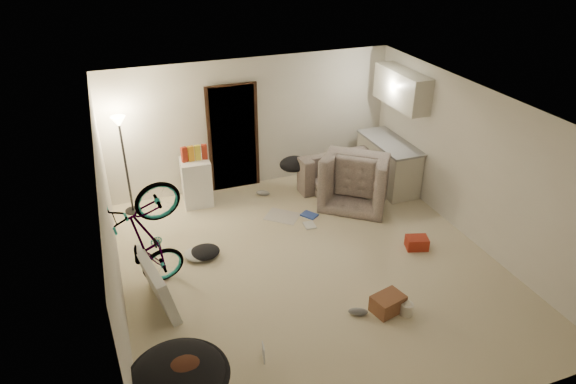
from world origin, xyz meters
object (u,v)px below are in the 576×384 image
object	(u,v)px
kitchen_counter	(388,164)
drink_case_a	(388,303)
armchair	(358,181)
tv_box	(157,284)
floor_lamp	(122,145)
mini_fridge	(197,182)
sofa	(338,169)
drink_case_b	(417,243)
saucer_chair	(180,383)
juicer	(407,308)
bicycle	(152,262)

from	to	relation	value
kitchen_counter	drink_case_a	xyz separation A→B (m)	(-1.85, -3.27, -0.32)
armchair	tv_box	world-z (taller)	armchair
floor_lamp	armchair	size ratio (longest dim) A/B	1.54
mini_fridge	drink_case_a	bearing A→B (deg)	-61.23
sofa	mini_fridge	world-z (taller)	mini_fridge
sofa	drink_case_a	size ratio (longest dim) A/B	4.35
drink_case_b	drink_case_a	bearing A→B (deg)	-118.78
kitchen_counter	mini_fridge	world-z (taller)	kitchen_counter
sofa	drink_case_b	world-z (taller)	sofa
sofa	mini_fridge	bearing A→B (deg)	-5.74
floor_lamp	kitchen_counter	xyz separation A→B (m)	(4.83, -0.65, -0.87)
floor_lamp	armchair	world-z (taller)	floor_lamp
kitchen_counter	mini_fridge	size ratio (longest dim) A/B	1.72
mini_fridge	drink_case_a	distance (m)	4.24
armchair	mini_fridge	size ratio (longest dim) A/B	1.35
kitchen_counter	sofa	xyz separation A→B (m)	(-0.85, 0.45, -0.17)
saucer_chair	juicer	size ratio (longest dim) A/B	4.28
armchair	bicycle	size ratio (longest dim) A/B	0.66
armchair	saucer_chair	xyz separation A→B (m)	(-3.92, -3.61, 0.07)
tv_box	juicer	bearing A→B (deg)	-34.33
juicer	saucer_chair	bearing A→B (deg)	-170.49
kitchen_counter	sofa	size ratio (longest dim) A/B	0.81
drink_case_b	juicer	xyz separation A→B (m)	(-0.99, -1.30, 0.00)
saucer_chair	tv_box	xyz separation A→B (m)	(-0.00, 1.86, -0.10)
mini_fridge	drink_case_b	distance (m)	4.03
saucer_chair	drink_case_a	xyz separation A→B (m)	(2.88, 0.67, -0.33)
sofa	drink_case_b	bearing A→B (deg)	90.49
floor_lamp	tv_box	size ratio (longest dim) A/B	1.68
mini_fridge	drink_case_b	xyz separation A→B (m)	(3.00, -2.67, -0.34)
bicycle	saucer_chair	xyz separation A→B (m)	(0.00, -2.23, -0.02)
mini_fridge	floor_lamp	bearing A→B (deg)	178.50
kitchen_counter	tv_box	size ratio (longest dim) A/B	1.40
kitchen_counter	drink_case_a	bearing A→B (deg)	-119.48
floor_lamp	bicycle	world-z (taller)	floor_lamp
drink_case_b	juicer	distance (m)	1.63
kitchen_counter	bicycle	size ratio (longest dim) A/B	0.84
armchair	mini_fridge	world-z (taller)	mini_fridge
armchair	tv_box	xyz separation A→B (m)	(-3.92, -1.75, -0.03)
armchair	saucer_chair	size ratio (longest dim) A/B	1.10
armchair	sofa	bearing A→B (deg)	-49.58
armchair	drink_case_a	distance (m)	3.13
drink_case_b	sofa	bearing A→B (deg)	111.53
juicer	floor_lamp	bearing A→B (deg)	128.08
floor_lamp	mini_fridge	xyz separation A→B (m)	(1.17, -0.10, -0.87)
sofa	drink_case_a	bearing A→B (deg)	71.22
sofa	mini_fridge	distance (m)	2.82
kitchen_counter	saucer_chair	size ratio (longest dim) A/B	1.40
armchair	drink_case_a	world-z (taller)	armchair
sofa	saucer_chair	size ratio (longest dim) A/B	1.72
kitchen_counter	tv_box	xyz separation A→B (m)	(-4.73, -2.08, -0.09)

